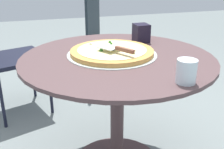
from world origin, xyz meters
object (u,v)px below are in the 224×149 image
Objects in this scene: patio_table at (117,90)px; pizza_on_tray at (112,52)px; patio_chair_far at (4,53)px; napkin_dispenser at (141,33)px; pizza_server at (117,49)px; drinking_cup at (186,71)px; patio_chair_near at (105,34)px.

patio_table is 2.12× the size of pizza_on_tray.
napkin_dispenser is at bearing -126.96° from patio_chair_far.
napkin_dispenser is at bearing -42.07° from pizza_server.
pizza_server is at bearing 24.78° from drinking_cup.
pizza_on_tray is 1.04m from patio_chair_far.
patio_chair_near reaches higher than pizza_server.
napkin_dispenser is 0.13× the size of patio_chair_far.
drinking_cup is 0.11× the size of patio_chair_far.
pizza_server is at bearing 155.94° from patio_table.
pizza_server is 1.89× the size of napkin_dispenser.
napkin_dispenser is at bearing 177.41° from patio_chair_near.
patio_chair_far reaches higher than napkin_dispenser.
patio_chair_near is at bearing -67.35° from patio_chair_far.
drinking_cup is at bearing 172.62° from napkin_dispenser.
pizza_on_tray is (0.04, 0.02, 0.20)m from patio_table.
drinking_cup is 0.63m from napkin_dispenser.
pizza_on_tray is at bearing 127.33° from napkin_dispenser.
drinking_cup is (-0.37, -0.17, -0.00)m from pizza_server.
pizza_on_tray is 4.31× the size of napkin_dispenser.
napkin_dispenser is (0.19, -0.24, 0.04)m from pizza_on_tray.
patio_chair_near is at bearing -3.94° from drinking_cup.
patio_chair_near reaches higher than napkin_dispenser.
napkin_dispenser is 1.08m from patio_chair_far.
drinking_cup is at bearing -148.44° from patio_chair_far.
patio_table is 1.15× the size of patio_chair_far.
patio_chair_far is at bearing 35.66° from patio_table.
pizza_server is 1.11m from patio_chair_far.
patio_chair_far is (1.26, 0.78, -0.23)m from drinking_cup.
pizza_server is 0.35m from napkin_dispenser.
patio_table is 9.15× the size of napkin_dispenser.
drinking_cup is at bearing -158.39° from pizza_on_tray.
patio_table is at bearing 21.30° from drinking_cup.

